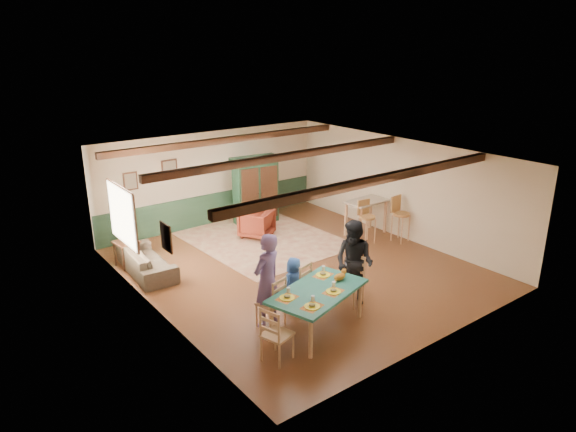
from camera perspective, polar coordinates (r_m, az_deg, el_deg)
floor at (r=12.22m, az=1.08°, el=-5.70°), size 8.00×8.00×0.00m
wall_back at (r=14.95m, az=-8.42°, el=4.17°), size 7.00×0.02×2.70m
wall_left at (r=10.08m, az=-14.76°, el=-3.49°), size 0.02×8.00×2.70m
wall_right at (r=14.08m, az=12.41°, el=3.02°), size 0.02×8.00×2.70m
ceiling at (r=11.38m, az=1.16°, el=6.78°), size 7.00×8.00×0.02m
wainscot_back at (r=15.18m, az=-8.22°, el=0.87°), size 6.95×0.03×0.90m
ceiling_beam_front at (r=9.74m, az=9.57°, el=3.93°), size 6.95×0.16×0.16m
ceiling_beam_mid at (r=11.71m, az=-0.06°, el=6.67°), size 6.95×0.16×0.16m
ceiling_beam_back at (r=13.83m, az=-6.63°, el=8.42°), size 6.95×0.16×0.16m
window_left at (r=11.53m, az=-18.00°, el=0.09°), size 0.06×1.60×1.30m
picture_left_wall at (r=9.43m, az=-13.37°, el=-2.32°), size 0.04×0.42×0.52m
picture_back_a at (r=14.26m, az=-13.02°, el=5.05°), size 0.45×0.04×0.55m
picture_back_b at (r=13.90m, az=-17.10°, el=3.71°), size 0.38×0.04×0.48m
dining_table at (r=9.60m, az=3.30°, el=-10.35°), size 2.12×1.55×0.79m
dining_chair_far_left at (r=9.63m, az=-1.93°, el=-9.49°), size 0.56×0.57×1.00m
dining_chair_far_right at (r=10.23m, az=1.03°, el=-7.69°), size 0.56×0.57×1.00m
dining_chair_end_left at (r=8.69m, az=-1.21°, el=-12.88°), size 0.57×0.56×1.00m
dining_chair_end_right at (r=10.47m, az=6.99°, el=-7.19°), size 0.57×0.56×1.00m
person_man at (r=9.50m, az=-2.36°, el=-7.17°), size 0.76×0.61×1.82m
person_woman at (r=10.40m, az=7.36°, el=-5.15°), size 0.87×1.00×1.74m
person_child at (r=10.27m, az=0.65°, el=-7.43°), size 0.59×0.47×1.06m
cat at (r=9.76m, az=5.76°, el=-6.64°), size 0.41×0.25×0.19m
place_setting_near_left at (r=8.83m, az=2.70°, el=-9.77°), size 0.49×0.42×0.11m
place_setting_near_center at (r=9.34m, az=5.07°, el=-8.12°), size 0.49×0.42×0.11m
place_setting_far_left at (r=9.09m, az=-0.09°, el=-8.83°), size 0.49×0.42×0.11m
place_setting_far_right at (r=9.95m, az=3.92°, el=-6.33°), size 0.49×0.42×0.11m
area_rug at (r=13.90m, az=-2.77°, el=-2.60°), size 3.57×4.18×0.01m
armoire at (r=14.95m, az=-3.62°, el=2.89°), size 1.45×0.71×1.97m
armchair at (r=14.01m, az=-3.53°, el=-0.83°), size 1.11×1.12×0.75m
sofa at (r=12.29m, az=-15.47°, el=-4.75°), size 0.93×2.11×0.60m
end_table at (r=12.77m, az=-17.43°, el=-3.99°), size 0.57×0.57×0.62m
table_lamp at (r=12.56m, az=-17.69°, el=-1.47°), size 0.33×0.33×0.57m
counter_table at (r=14.27m, az=8.63°, el=-0.16°), size 1.21×0.75×0.98m
bar_stool_left at (r=13.64m, az=8.79°, el=-0.68°), size 0.46×0.49×1.15m
bar_stool_right at (r=13.90m, az=12.44°, el=-0.37°), size 0.48×0.52×1.23m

